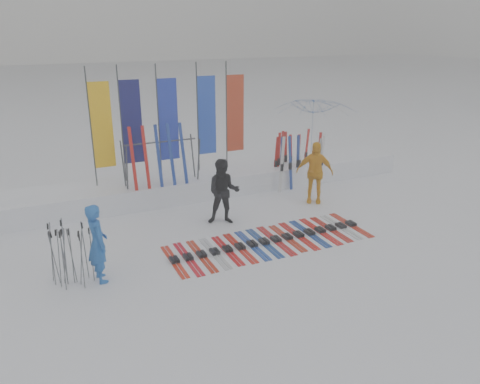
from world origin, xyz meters
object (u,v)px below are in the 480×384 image
person_blue (98,243)px  ski_row (270,241)px  person_black (224,192)px  person_yellow (315,172)px  ski_rack (161,156)px  tent_canopy (314,133)px

person_blue → ski_row: bearing=-95.6°
person_blue → ski_row: size_ratio=0.33×
person_black → person_yellow: 2.94m
ski_rack → person_yellow: bearing=-23.1°
person_yellow → tent_canopy: 3.42m
person_black → tent_canopy: tent_canopy is taller
ski_row → tent_canopy: bearing=48.1°
person_black → ski_rack: ski_rack is taller
ski_rack → person_black: bearing=-63.4°
tent_canopy → ski_row: tent_canopy is taller
tent_canopy → person_black: bearing=-146.0°
person_blue → ski_row: person_blue is taller
person_blue → tent_canopy: tent_canopy is taller
ski_row → ski_rack: ski_rack is taller
tent_canopy → ski_rack: tent_canopy is taller
tent_canopy → ski_rack: size_ratio=1.37×
person_blue → person_yellow: size_ratio=0.91×
person_yellow → tent_canopy: tent_canopy is taller
tent_canopy → ski_rack: bearing=-168.3°
person_yellow → tent_canopy: size_ratio=0.63×
person_black → tent_canopy: size_ratio=0.60×
person_blue → person_black: person_black is taller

